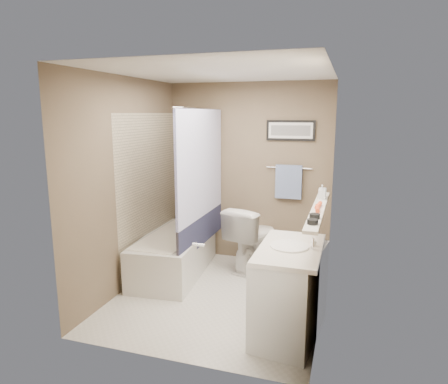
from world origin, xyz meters
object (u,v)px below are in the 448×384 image
(toilet, at_px, (253,237))
(candle_bowl_far, at_px, (315,216))
(vanity, at_px, (290,294))
(candle_bowl_near, at_px, (313,222))
(hair_brush_front, at_px, (317,208))
(hair_brush_back, at_px, (319,205))
(soap_bottle, at_px, (322,192))
(bathtub, at_px, (174,254))
(glass_jar, at_px, (322,193))

(toilet, distance_m, candle_bowl_far, 1.84)
(vanity, relative_size, candle_bowl_near, 10.00)
(vanity, height_order, hair_brush_front, hair_brush_front)
(candle_bowl_far, relative_size, hair_brush_back, 0.41)
(vanity, bearing_deg, soap_bottle, 84.37)
(bathtub, xyz_separation_m, toilet, (0.91, 0.46, 0.17))
(toilet, bearing_deg, hair_brush_back, 147.55)
(glass_jar, bearing_deg, vanity, -101.29)
(candle_bowl_near, bearing_deg, glass_jar, 90.00)
(toilet, xyz_separation_m, candle_bowl_near, (0.88, -1.64, 0.72))
(hair_brush_back, height_order, soap_bottle, soap_bottle)
(vanity, relative_size, soap_bottle, 6.00)
(candle_bowl_near, height_order, soap_bottle, soap_bottle)
(toilet, xyz_separation_m, soap_bottle, (0.88, -0.64, 0.77))
(bathtub, distance_m, hair_brush_back, 2.08)
(vanity, distance_m, hair_brush_front, 0.81)
(toilet, relative_size, soap_bottle, 5.59)
(glass_jar, bearing_deg, hair_brush_back, -90.00)
(vanity, xyz_separation_m, hair_brush_front, (0.19, 0.29, 0.74))
(hair_brush_front, bearing_deg, hair_brush_back, 90.00)
(bathtub, relative_size, hair_brush_front, 6.82)
(candle_bowl_near, bearing_deg, vanity, 135.51)
(soap_bottle, bearing_deg, glass_jar, 90.00)
(soap_bottle, bearing_deg, candle_bowl_near, -90.00)
(hair_brush_front, height_order, glass_jar, glass_jar)
(toilet, height_order, hair_brush_back, hair_brush_back)
(hair_brush_front, bearing_deg, candle_bowl_near, -90.00)
(vanity, distance_m, candle_bowl_far, 0.76)
(candle_bowl_far, bearing_deg, toilet, 121.15)
(vanity, xyz_separation_m, hair_brush_back, (0.19, 0.42, 0.74))
(toilet, xyz_separation_m, vanity, (0.69, -1.46, -0.02))
(hair_brush_back, bearing_deg, candle_bowl_near, -90.00)
(bathtub, distance_m, vanity, 1.89)
(candle_bowl_near, height_order, hair_brush_front, hair_brush_front)
(hair_brush_back, bearing_deg, soap_bottle, 90.00)
(soap_bottle, bearing_deg, vanity, -102.66)
(vanity, bearing_deg, candle_bowl_far, 9.61)
(candle_bowl_near, height_order, candle_bowl_far, same)
(bathtub, height_order, vanity, vanity)
(hair_brush_front, bearing_deg, bathtub, 158.29)
(candle_bowl_far, distance_m, hair_brush_front, 0.28)
(bathtub, height_order, soap_bottle, soap_bottle)
(glass_jar, bearing_deg, soap_bottle, -90.00)
(toilet, xyz_separation_m, glass_jar, (0.88, -0.53, 0.75))
(bathtub, xyz_separation_m, soap_bottle, (1.79, -0.18, 0.94))
(bathtub, relative_size, candle_bowl_near, 16.67)
(glass_jar, bearing_deg, toilet, 148.72)
(bathtub, xyz_separation_m, hair_brush_back, (1.79, -0.58, 0.89))
(bathtub, distance_m, candle_bowl_far, 2.23)
(vanity, xyz_separation_m, candle_bowl_far, (0.19, 0.01, 0.73))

